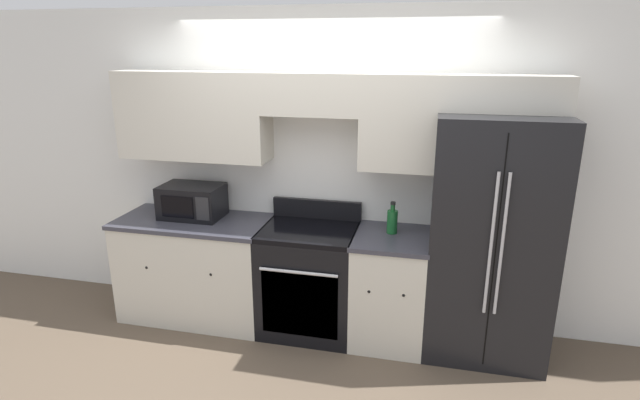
% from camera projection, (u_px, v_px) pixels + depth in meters
% --- Properties ---
extents(ground_plane, '(12.00, 12.00, 0.00)m').
position_uv_depth(ground_plane, '(311.00, 349.00, 3.94)').
color(ground_plane, brown).
extents(wall_back, '(8.00, 0.39, 2.60)m').
position_uv_depth(wall_back, '(328.00, 152.00, 4.06)').
color(wall_back, white).
rests_on(wall_back, ground_plane).
extents(lower_cabinets_left, '(1.29, 0.64, 0.89)m').
position_uv_depth(lower_cabinets_left, '(197.00, 268.00, 4.34)').
color(lower_cabinets_left, beige).
rests_on(lower_cabinets_left, ground_plane).
extents(lower_cabinets_right, '(0.59, 0.64, 0.89)m').
position_uv_depth(lower_cabinets_right, '(390.00, 288.00, 3.98)').
color(lower_cabinets_right, beige).
rests_on(lower_cabinets_right, ground_plane).
extents(oven_range, '(0.76, 0.65, 1.05)m').
position_uv_depth(oven_range, '(309.00, 279.00, 4.12)').
color(oven_range, black).
rests_on(oven_range, ground_plane).
extents(refrigerator, '(0.88, 0.79, 1.85)m').
position_uv_depth(refrigerator, '(490.00, 237.00, 3.74)').
color(refrigerator, black).
rests_on(refrigerator, ground_plane).
extents(microwave, '(0.51, 0.35, 0.28)m').
position_uv_depth(microwave, '(192.00, 201.00, 4.24)').
color(microwave, black).
rests_on(microwave, lower_cabinets_left).
extents(bottle, '(0.08, 0.08, 0.25)m').
position_uv_depth(bottle, '(392.00, 221.00, 3.88)').
color(bottle, '#195928').
rests_on(bottle, lower_cabinets_right).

